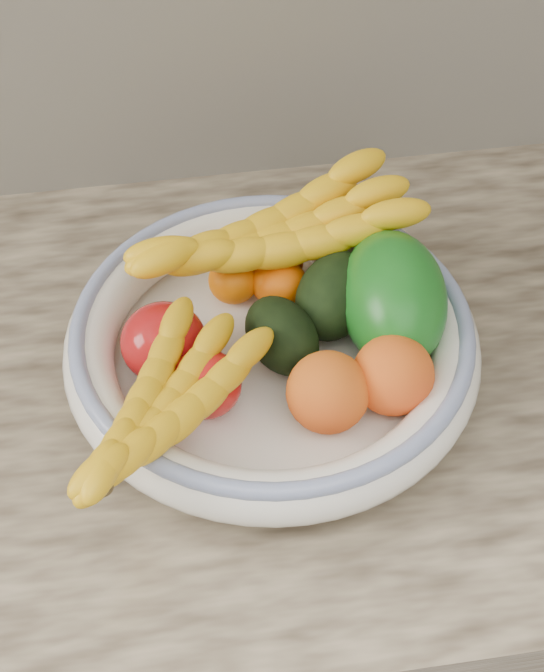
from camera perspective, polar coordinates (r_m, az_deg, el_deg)
The scene contains 15 objects.
kitchen_counter at distance 1.37m, azimuth -0.16°, elevation -13.28°, with size 2.44×0.66×1.40m.
fruit_bowl at distance 0.96m, azimuth 0.00°, elevation -0.46°, with size 0.39×0.39×0.08m.
clementine_back_left at distance 1.02m, azimuth -2.16°, elevation 3.10°, with size 0.05×0.05×0.05m, color orange.
clementine_back_right at distance 1.03m, azimuth 0.39°, elevation 4.15°, with size 0.05×0.05×0.05m, color #F04B05.
clementine_back_mid at distance 1.01m, azimuth 0.08°, elevation 3.06°, with size 0.05×0.05×0.04m, color #E46104.
clementine_extra at distance 1.01m, azimuth 0.52°, elevation 2.88°, with size 0.05×0.05×0.05m, color #F26005.
tomato_left at distance 0.95m, azimuth -6.02°, elevation -0.36°, with size 0.08×0.08×0.07m, color #A41112.
tomato_near_left at distance 0.92m, azimuth -3.75°, elevation -2.67°, with size 0.07×0.07×0.06m, color red.
avocado_center at distance 0.95m, azimuth 0.54°, elevation 0.02°, with size 0.06×0.09×0.06m, color black.
avocado_right at distance 0.99m, azimuth 3.49°, elevation 2.26°, with size 0.07×0.10×0.07m, color black.
green_mango at distance 0.97m, azimuth 6.71°, elevation 2.06°, with size 0.10×0.15×0.11m, color #105814.
peach_front at distance 0.90m, azimuth 3.11°, elevation -3.13°, with size 0.07×0.07×0.07m, color orange.
peach_right at distance 0.92m, azimuth 6.73°, elevation -2.17°, with size 0.07×0.07×0.07m, color orange.
banana_bunch_back at distance 1.00m, azimuth 0.04°, elevation 5.22°, with size 0.31×0.11×0.09m, color yellow, non-canonical shape.
banana_bunch_front at distance 0.87m, azimuth -6.13°, elevation -4.33°, with size 0.25×0.10×0.07m, color gold, non-canonical shape.
Camera 1 is at (-0.10, 1.02, 1.67)m, focal length 55.00 mm.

